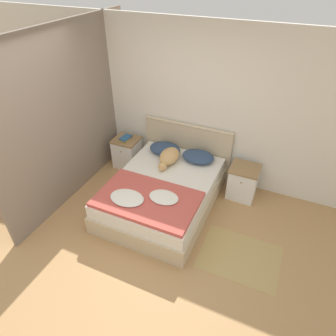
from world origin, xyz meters
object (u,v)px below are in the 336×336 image
object	(u,v)px
nightstand_right	(243,182)
book_stack	(126,138)
dog	(169,157)
bed	(163,193)
pillow_left	(165,149)
nightstand_left	(127,152)
pillow_right	(198,157)

from	to	relation	value
nightstand_right	book_stack	bearing A→B (deg)	-179.72
dog	bed	bearing A→B (deg)	-76.93
dog	book_stack	world-z (taller)	dog
book_stack	pillow_left	bearing A→B (deg)	-0.24
pillow_left	dog	world-z (taller)	dog
pillow_left	nightstand_left	bearing A→B (deg)	178.98
nightstand_right	book_stack	xyz separation A→B (m)	(-2.13, -0.01, 0.30)
bed	nightstand_left	xyz separation A→B (m)	(-1.07, 0.74, 0.04)
nightstand_left	pillow_left	bearing A→B (deg)	-1.02
nightstand_right	pillow_right	xyz separation A→B (m)	(-0.77, -0.01, 0.28)
nightstand_right	dog	xyz separation A→B (m)	(-1.18, -0.26, 0.31)
nightstand_right	dog	bearing A→B (deg)	-167.61
nightstand_left	dog	distance (m)	1.04
pillow_right	book_stack	distance (m)	1.36
nightstand_left	nightstand_right	distance (m)	2.13
pillow_left	book_stack	world-z (taller)	pillow_left
dog	book_stack	size ratio (longest dim) A/B	2.82
nightstand_left	pillow_left	size ratio (longest dim) A/B	1.05
nightstand_left	pillow_left	world-z (taller)	pillow_left
pillow_right	dog	xyz separation A→B (m)	(-0.41, -0.24, 0.03)
bed	pillow_right	size ratio (longest dim) A/B	3.71
bed	book_stack	bearing A→B (deg)	145.61
pillow_right	dog	distance (m)	0.48
bed	pillow_left	size ratio (longest dim) A/B	3.71
bed	pillow_right	bearing A→B (deg)	67.72
bed	book_stack	world-z (taller)	book_stack
bed	dog	size ratio (longest dim) A/B	3.00
nightstand_right	bed	bearing A→B (deg)	-145.25
nightstand_right	book_stack	world-z (taller)	book_stack
nightstand_left	book_stack	distance (m)	0.30
dog	book_stack	bearing A→B (deg)	165.41
pillow_right	book_stack	world-z (taller)	pillow_right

